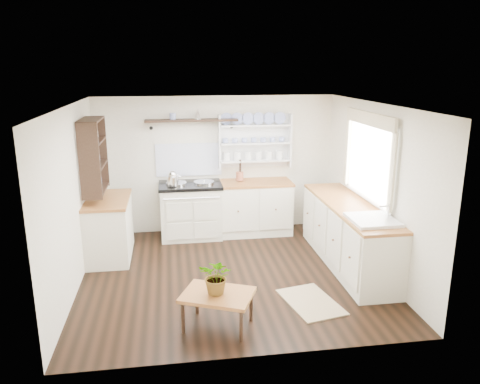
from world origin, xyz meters
TOP-DOWN VIEW (x-y plane):
  - floor at (0.00, 0.00)m, footprint 4.00×3.80m
  - wall_back at (0.00, 1.90)m, footprint 4.00×0.02m
  - wall_right at (2.00, 0.00)m, footprint 0.02×3.80m
  - wall_left at (-2.00, 0.00)m, footprint 0.02×3.80m
  - ceiling at (0.00, 0.00)m, footprint 4.00×3.80m
  - window at (1.95, 0.15)m, footprint 0.08×1.55m
  - aga_cooker at (-0.46, 1.57)m, footprint 1.02×0.71m
  - back_cabinets at (0.60, 1.60)m, footprint 1.27×0.63m
  - right_cabinets at (1.70, 0.10)m, footprint 0.62×2.43m
  - belfast_sink at (1.70, -0.65)m, footprint 0.55×0.60m
  - left_cabinets at (-1.70, 0.90)m, footprint 0.62×1.13m
  - plate_rack at (0.65, 1.86)m, footprint 1.20×0.22m
  - high_shelf at (-0.40, 1.78)m, footprint 1.50×0.29m
  - left_shelving at (-1.84, 0.90)m, footprint 0.28×0.80m
  - kettle at (-0.74, 1.45)m, footprint 0.18×0.18m
  - utensil_crock at (0.38, 1.68)m, footprint 0.12×0.12m
  - center_table at (-0.32, -1.30)m, footprint 0.89×0.78m
  - potted_plant at (-0.32, -1.30)m, footprint 0.47×0.45m
  - floor_rug at (0.85, -0.94)m, footprint 0.71×0.95m

SIDE VIEW (x-z plane):
  - floor at x=0.00m, z-range -0.01..0.01m
  - floor_rug at x=0.85m, z-range 0.00..0.02m
  - center_table at x=-0.32m, z-range 0.16..0.56m
  - right_cabinets at x=1.70m, z-range 0.01..0.91m
  - left_cabinets at x=-1.70m, z-range 0.01..0.91m
  - back_cabinets at x=0.60m, z-range 0.01..0.91m
  - aga_cooker at x=-0.46m, z-range -0.01..0.94m
  - potted_plant at x=-0.32m, z-range 0.40..0.81m
  - belfast_sink at x=1.70m, z-range 0.58..1.03m
  - utensil_crock at x=0.38m, z-range 0.91..1.05m
  - kettle at x=-0.74m, z-range 0.93..1.16m
  - wall_back at x=0.00m, z-range 0.00..2.30m
  - wall_right at x=2.00m, z-range 0.00..2.30m
  - wall_left at x=-2.00m, z-range 0.00..2.30m
  - left_shelving at x=-1.84m, z-range 1.02..2.08m
  - plate_rack at x=0.65m, z-range 1.11..2.01m
  - window at x=1.95m, z-range 0.95..2.17m
  - high_shelf at x=-0.40m, z-range 1.83..1.99m
  - ceiling at x=0.00m, z-range 2.29..2.30m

